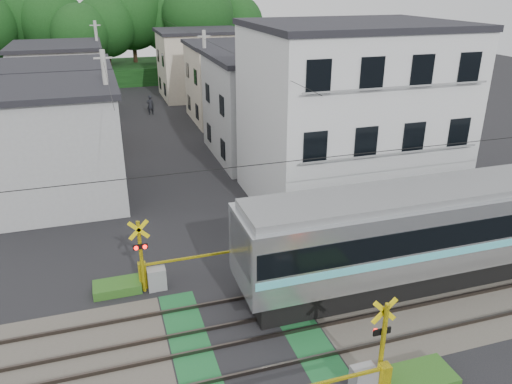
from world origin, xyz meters
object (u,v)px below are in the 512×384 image
object	(u,v)px
crossing_signal_near	(368,374)
apartment_block	(349,115)
pedestrian	(150,105)
crossing_signal_far	(154,273)

from	to	relation	value
crossing_signal_near	apartment_block	size ratio (longest dim) A/B	0.46
pedestrian	crossing_signal_far	bearing A→B (deg)	74.38
apartment_block	pedestrian	world-z (taller)	apartment_block
apartment_block	pedestrian	distance (m)	23.85
crossing_signal_near	crossing_signal_far	bearing A→B (deg)	125.29
crossing_signal_far	crossing_signal_near	bearing A→B (deg)	-54.71
crossing_signal_near	crossing_signal_far	distance (m)	8.95
crossing_signal_far	pedestrian	distance (m)	28.16
apartment_block	pedestrian	xyz separation A→B (m)	(-8.01, 22.15, -3.78)
crossing_signal_near	pedestrian	world-z (taller)	crossing_signal_near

